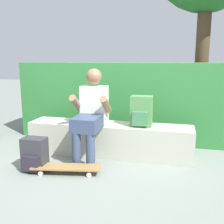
{
  "coord_description": "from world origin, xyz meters",
  "views": [
    {
      "loc": [
        0.87,
        -3.07,
        1.31
      ],
      "look_at": [
        -0.01,
        0.49,
        0.57
      ],
      "focal_mm": 42.19,
      "sensor_mm": 36.0,
      "label": 1
    }
  ],
  "objects_px": {
    "skateboard_near_person": "(66,167)",
    "backpack_on_ground": "(34,155)",
    "person_skater": "(91,112)",
    "backpack_on_bench": "(141,112)",
    "bench_main": "(109,139)"
  },
  "relations": [
    {
      "from": "skateboard_near_person",
      "to": "backpack_on_bench",
      "type": "bearing_deg",
      "value": 42.97
    },
    {
      "from": "backpack_on_ground",
      "to": "backpack_on_bench",
      "type": "bearing_deg",
      "value": 31.59
    },
    {
      "from": "backpack_on_bench",
      "to": "backpack_on_ground",
      "type": "xyz_separation_m",
      "value": [
        -1.17,
        -0.72,
        -0.44
      ]
    },
    {
      "from": "skateboard_near_person",
      "to": "backpack_on_bench",
      "type": "xyz_separation_m",
      "value": [
        0.77,
        0.72,
        0.56
      ]
    },
    {
      "from": "person_skater",
      "to": "backpack_on_bench",
      "type": "xyz_separation_m",
      "value": [
        0.63,
        0.2,
        -0.01
      ]
    },
    {
      "from": "skateboard_near_person",
      "to": "person_skater",
      "type": "bearing_deg",
      "value": 74.57
    },
    {
      "from": "backpack_on_bench",
      "to": "backpack_on_ground",
      "type": "bearing_deg",
      "value": -148.41
    },
    {
      "from": "backpack_on_bench",
      "to": "bench_main",
      "type": "bearing_deg",
      "value": 178.76
    },
    {
      "from": "skateboard_near_person",
      "to": "backpack_on_ground",
      "type": "height_order",
      "value": "backpack_on_ground"
    },
    {
      "from": "person_skater",
      "to": "backpack_on_ground",
      "type": "relative_size",
      "value": 2.98
    },
    {
      "from": "bench_main",
      "to": "backpack_on_ground",
      "type": "bearing_deg",
      "value": -135.2
    },
    {
      "from": "skateboard_near_person",
      "to": "backpack_on_ground",
      "type": "distance_m",
      "value": 0.42
    },
    {
      "from": "bench_main",
      "to": "skateboard_near_person",
      "type": "distance_m",
      "value": 0.82
    },
    {
      "from": "person_skater",
      "to": "skateboard_near_person",
      "type": "distance_m",
      "value": 0.78
    },
    {
      "from": "bench_main",
      "to": "skateboard_near_person",
      "type": "xyz_separation_m",
      "value": [
        -0.34,
        -0.73,
        -0.15
      ]
    }
  ]
}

